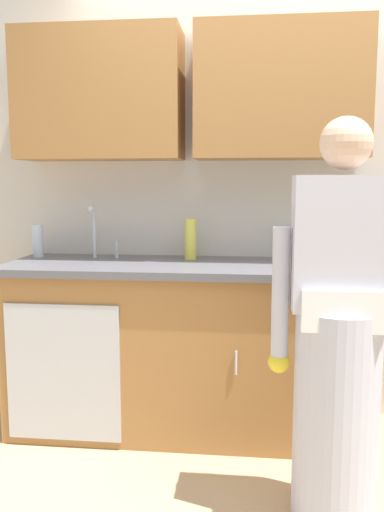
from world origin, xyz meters
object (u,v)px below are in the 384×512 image
person_at_sink (338,355)px  cup_by_sink (310,254)px  knife_on_counter (357,262)px  bottle_soap (38,241)px  bottle_water_short (190,239)px  sponge (306,266)px  bottle_cleaner_spray (310,245)px  sink (94,264)px

person_at_sink → cup_by_sink: bearing=92.4°
person_at_sink → knife_on_counter: bearing=75.3°
bottle_soap → knife_on_counter: bearing=-0.7°
bottle_water_short → knife_on_counter: (0.92, -0.03, -0.11)m
person_at_sink → bottle_soap: (-1.59, 0.89, 0.34)m
bottle_water_short → knife_on_counter: bottle_water_short is taller
bottle_water_short → sponge: (0.62, -0.28, -0.10)m
person_at_sink → bottle_cleaner_spray: (-0.02, 0.98, 0.33)m
person_at_sink → sponge: person_at_sink is taller
person_at_sink → cup_by_sink: (-0.03, 0.79, 0.30)m
knife_on_counter → bottle_cleaner_spray: bearing=34.6°
person_at_sink → bottle_water_short: size_ratio=7.02×
bottle_soap → knife_on_counter: 1.82m
sink → cup_by_sink: sink is taller
person_at_sink → sink: bearing=148.2°
sink → bottle_cleaner_spray: (1.20, 0.23, 0.10)m
knife_on_counter → sponge: size_ratio=2.18×
sponge → sink: bearing=173.5°
knife_on_counter → sponge: sponge is taller
bottle_soap → sink: bearing=-20.1°
knife_on_counter → sponge: 0.39m
bottle_soap → bottle_cleaner_spray: bottle_soap is taller
person_at_sink → cup_by_sink: person_at_sink is taller
bottle_soap → sponge: bottle_soap is taller
bottle_soap → sponge: bearing=-10.0°
person_at_sink → cup_by_sink: 0.85m
person_at_sink → bottle_cleaner_spray: bearing=91.1°
sink → cup_by_sink: bearing=1.8°
sink → person_at_sink: (1.21, -0.75, -0.23)m
bottle_soap → person_at_sink: bearing=-29.3°
bottle_cleaner_spray → knife_on_counter: bearing=-23.9°
knife_on_counter → cup_by_sink: bearing=75.2°
sponge → bottle_soap: bearing=170.0°
cup_by_sink → knife_on_counter: size_ratio=0.44×
bottle_cleaner_spray → knife_on_counter: 0.28m
sink → person_at_sink: 1.45m
bottle_soap → knife_on_counter: size_ratio=0.79×
cup_by_sink → bottle_soap: bearing=176.3°
sink → bottle_soap: 0.42m
bottle_cleaner_spray → cup_by_sink: size_ratio=1.56×
bottle_cleaner_spray → sponge: size_ratio=1.50×
bottle_cleaner_spray → bottle_water_short: 0.68m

